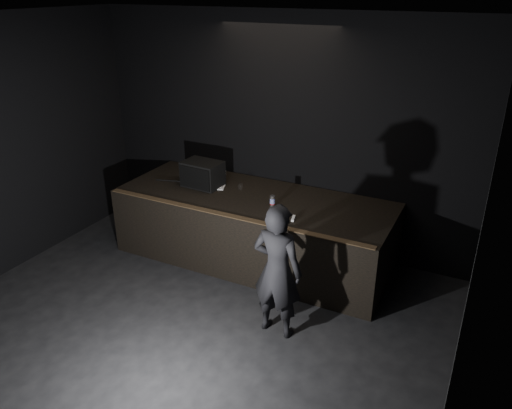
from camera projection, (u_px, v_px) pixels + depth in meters
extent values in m
plane|color=black|center=(138.00, 372.00, 5.35)|extent=(7.00, 7.00, 0.00)
cube|color=black|center=(277.00, 133.00, 7.48)|extent=(6.00, 0.10, 3.50)
cube|color=black|center=(463.00, 316.00, 3.40)|extent=(0.10, 7.00, 3.50)
cube|color=black|center=(95.00, 28.00, 3.92)|extent=(6.00, 7.00, 0.04)
cube|color=black|center=(254.00, 228.00, 7.37)|extent=(4.00, 1.50, 1.00)
cube|color=brown|center=(229.00, 215.00, 6.58)|extent=(3.92, 0.10, 0.01)
cube|color=black|center=(203.00, 174.00, 7.48)|extent=(0.59, 0.43, 0.38)
cube|color=black|center=(194.00, 178.00, 7.32)|extent=(0.53, 0.05, 0.32)
cylinder|color=black|center=(187.00, 182.00, 7.67)|extent=(0.96, 0.31, 0.02)
cube|color=white|center=(214.00, 187.00, 7.50)|extent=(0.37, 0.31, 0.02)
cube|color=silver|center=(214.00, 186.00, 7.49)|extent=(0.29, 0.21, 0.00)
cube|color=white|center=(216.00, 177.00, 7.58)|extent=(0.32, 0.17, 0.20)
cube|color=#CDDA40|center=(216.00, 177.00, 7.57)|extent=(0.28, 0.14, 0.16)
cylinder|color=silver|center=(272.00, 201.00, 6.81)|extent=(0.07, 0.07, 0.17)
cylinder|color=#1B2B99|center=(272.00, 201.00, 6.81)|extent=(0.07, 0.07, 0.07)
cylinder|color=#9A0E0F|center=(272.00, 204.00, 6.83)|extent=(0.07, 0.07, 0.01)
cylinder|color=white|center=(240.00, 187.00, 7.39)|extent=(0.07, 0.07, 0.09)
cube|color=white|center=(293.00, 218.00, 6.48)|extent=(0.07, 0.16, 0.03)
imported|color=black|center=(277.00, 271.00, 5.66)|extent=(0.62, 0.42, 1.66)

